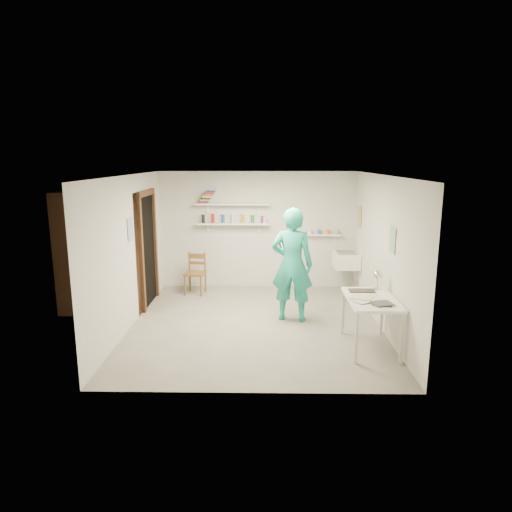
{
  "coord_description": "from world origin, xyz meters",
  "views": [
    {
      "loc": [
        0.13,
        -7.06,
        2.65
      ],
      "look_at": [
        0.0,
        0.4,
        1.05
      ],
      "focal_mm": 32.0,
      "sensor_mm": 36.0,
      "label": 1
    }
  ],
  "objects_px": {
    "wall_clock": "(289,244)",
    "desk_lamp": "(378,275)",
    "man": "(292,265)",
    "work_table": "(370,323)",
    "belfast_sink": "(346,260)",
    "wooden_chair": "(195,273)"
  },
  "relations": [
    {
      "from": "desk_lamp",
      "to": "wooden_chair",
      "type": "bearing_deg",
      "value": 144.51
    },
    {
      "from": "belfast_sink",
      "to": "work_table",
      "type": "relative_size",
      "value": 0.54
    },
    {
      "from": "desk_lamp",
      "to": "wall_clock",
      "type": "bearing_deg",
      "value": 143.74
    },
    {
      "from": "belfast_sink",
      "to": "man",
      "type": "xyz_separation_m",
      "value": [
        -1.16,
        -1.48,
        0.24
      ]
    },
    {
      "from": "wall_clock",
      "to": "desk_lamp",
      "type": "xyz_separation_m",
      "value": [
        1.27,
        -0.93,
        -0.29
      ]
    },
    {
      "from": "wall_clock",
      "to": "work_table",
      "type": "xyz_separation_m",
      "value": [
        1.09,
        -1.38,
        -0.89
      ]
    },
    {
      "from": "man",
      "to": "wall_clock",
      "type": "bearing_deg",
      "value": -68.86
    },
    {
      "from": "belfast_sink",
      "to": "wall_clock",
      "type": "xyz_separation_m",
      "value": [
        -1.2,
        -1.26,
        0.56
      ]
    },
    {
      "from": "belfast_sink",
      "to": "man",
      "type": "height_order",
      "value": "man"
    },
    {
      "from": "wall_clock",
      "to": "work_table",
      "type": "relative_size",
      "value": 0.3
    },
    {
      "from": "belfast_sink",
      "to": "desk_lamp",
      "type": "distance_m",
      "value": 2.21
    },
    {
      "from": "wall_clock",
      "to": "work_table",
      "type": "bearing_deg",
      "value": -41.19
    },
    {
      "from": "belfast_sink",
      "to": "work_table",
      "type": "distance_m",
      "value": 2.67
    },
    {
      "from": "wall_clock",
      "to": "wooden_chair",
      "type": "height_order",
      "value": "wall_clock"
    },
    {
      "from": "belfast_sink",
      "to": "work_table",
      "type": "xyz_separation_m",
      "value": [
        -0.11,
        -2.64,
        -0.33
      ]
    },
    {
      "from": "man",
      "to": "wall_clock",
      "type": "xyz_separation_m",
      "value": [
        -0.04,
        0.22,
        0.31
      ]
    },
    {
      "from": "work_table",
      "to": "man",
      "type": "bearing_deg",
      "value": 131.99
    },
    {
      "from": "desk_lamp",
      "to": "man",
      "type": "bearing_deg",
      "value": 149.82
    },
    {
      "from": "work_table",
      "to": "wall_clock",
      "type": "bearing_deg",
      "value": 128.24
    },
    {
      "from": "belfast_sink",
      "to": "wall_clock",
      "type": "bearing_deg",
      "value": -133.41
    },
    {
      "from": "wall_clock",
      "to": "desk_lamp",
      "type": "height_order",
      "value": "wall_clock"
    },
    {
      "from": "desk_lamp",
      "to": "work_table",
      "type": "bearing_deg",
      "value": -112.42
    }
  ]
}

